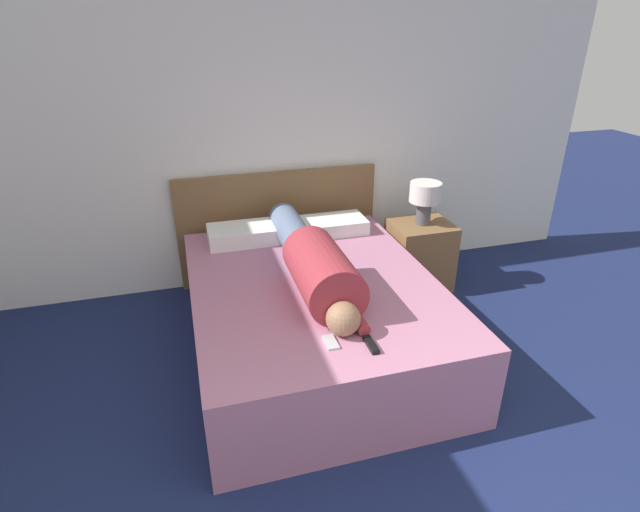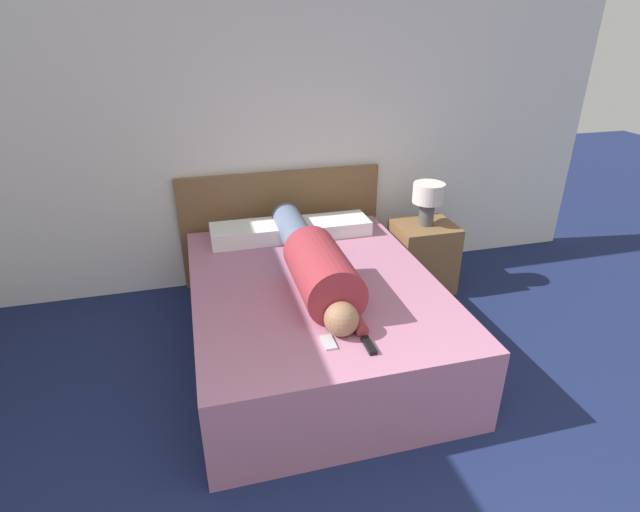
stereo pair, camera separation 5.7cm
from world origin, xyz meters
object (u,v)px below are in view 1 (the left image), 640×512
at_px(bed, 314,316).
at_px(pillow_second, 329,226).
at_px(cell_phone, 331,342).
at_px(person_lying, 314,262).
at_px(nightstand, 419,255).
at_px(table_lamp, 425,197).
at_px(pillow_near_headboard, 249,234).
at_px(tv_remote, 371,345).

distance_m(bed, pillow_second, 0.88).
bearing_deg(cell_phone, person_lying, 82.23).
xyz_separation_m(bed, cell_phone, (-0.10, -0.69, 0.27)).
distance_m(nightstand, table_lamp, 0.52).
bearing_deg(nightstand, pillow_second, 171.32).
height_order(bed, table_lamp, table_lamp).
height_order(person_lying, pillow_near_headboard, person_lying).
height_order(table_lamp, person_lying, table_lamp).
height_order(pillow_near_headboard, pillow_second, pillow_near_headboard).
relative_size(pillow_near_headboard, tv_remote, 4.09).
height_order(pillow_second, cell_phone, pillow_second).
relative_size(bed, nightstand, 3.55).
relative_size(bed, person_lying, 1.24).
xyz_separation_m(nightstand, table_lamp, (0.00, 0.00, 0.52)).
height_order(person_lying, tv_remote, person_lying).
xyz_separation_m(nightstand, pillow_near_headboard, (-1.40, 0.12, 0.31)).
distance_m(person_lying, tv_remote, 0.77).
bearing_deg(bed, nightstand, 30.13).
distance_m(nightstand, person_lying, 1.34).
bearing_deg(pillow_near_headboard, cell_phone, -81.77).
height_order(bed, person_lying, person_lying).
bearing_deg(pillow_near_headboard, nightstand, -4.76).
xyz_separation_m(tv_remote, cell_phone, (-0.19, 0.09, -0.01)).
bearing_deg(pillow_near_headboard, pillow_second, 0.00).
height_order(person_lying, cell_phone, person_lying).
distance_m(pillow_near_headboard, tv_remote, 1.58).
height_order(nightstand, tv_remote, nightstand).
bearing_deg(cell_phone, pillow_second, 73.45).
xyz_separation_m(pillow_second, tv_remote, (-0.23, -1.53, -0.04)).
distance_m(bed, nightstand, 1.27).
height_order(bed, pillow_near_headboard, pillow_near_headboard).
distance_m(nightstand, pillow_second, 0.83).
distance_m(table_lamp, pillow_second, 0.80).
distance_m(nightstand, cell_phone, 1.80).
bearing_deg(pillow_second, tv_remote, -98.70).
height_order(bed, cell_phone, cell_phone).
bearing_deg(person_lying, table_lamp, 30.84).
bearing_deg(tv_remote, table_lamp, 54.77).
bearing_deg(table_lamp, tv_remote, -125.23).
relative_size(pillow_second, tv_remote, 3.88).
distance_m(person_lying, cell_phone, 0.69).
bearing_deg(cell_phone, table_lamp, 48.03).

